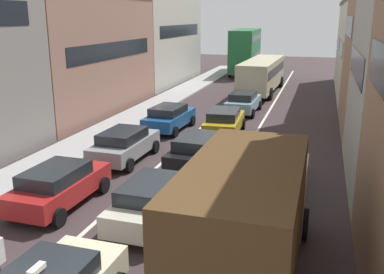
{
  "coord_description": "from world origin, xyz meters",
  "views": [
    {
      "loc": [
        5.11,
        -5.12,
        6.61
      ],
      "look_at": [
        0.0,
        12.0,
        1.6
      ],
      "focal_mm": 40.69,
      "sensor_mm": 36.0,
      "label": 1
    }
  ],
  "objects_px": {
    "sedan_centre_lane_second": "(154,200)",
    "hatchback_centre_lane_third": "(199,150)",
    "coupe_centre_lane_fourth": "(224,121)",
    "sedan_centre_lane_fifth": "(243,102)",
    "sedan_left_lane_fourth": "(169,117)",
    "wagon_left_lane_second": "(59,185)",
    "bus_far_queue_secondary": "(246,49)",
    "sedan_left_lane_third": "(124,144)",
    "removalist_box_truck": "(249,215)",
    "bus_mid_queue_primary": "(262,73)",
    "sedan_right_lane_behind_truck": "(266,167)"
  },
  "relations": [
    {
      "from": "sedan_left_lane_fourth",
      "to": "sedan_centre_lane_fifth",
      "type": "distance_m",
      "value": 6.84
    },
    {
      "from": "coupe_centre_lane_fourth",
      "to": "sedan_centre_lane_fifth",
      "type": "distance_m",
      "value": 6.06
    },
    {
      "from": "sedan_left_lane_third",
      "to": "sedan_centre_lane_fifth",
      "type": "bearing_deg",
      "value": -15.18
    },
    {
      "from": "hatchback_centre_lane_third",
      "to": "bus_far_queue_secondary",
      "type": "xyz_separation_m",
      "value": [
        -3.63,
        32.82,
        2.03
      ]
    },
    {
      "from": "sedan_left_lane_third",
      "to": "coupe_centre_lane_fourth",
      "type": "distance_m",
      "value": 6.76
    },
    {
      "from": "sedan_left_lane_third",
      "to": "sedan_right_lane_behind_truck",
      "type": "bearing_deg",
      "value": -99.35
    },
    {
      "from": "coupe_centre_lane_fourth",
      "to": "hatchback_centre_lane_third",
      "type": "bearing_deg",
      "value": 177.51
    },
    {
      "from": "sedan_left_lane_third",
      "to": "sedan_right_lane_behind_truck",
      "type": "xyz_separation_m",
      "value": [
        6.79,
        -1.29,
        0.0
      ]
    },
    {
      "from": "sedan_left_lane_third",
      "to": "bus_mid_queue_primary",
      "type": "relative_size",
      "value": 0.41
    },
    {
      "from": "bus_mid_queue_primary",
      "to": "sedan_centre_lane_second",
      "type": "bearing_deg",
      "value": -178.17
    },
    {
      "from": "coupe_centre_lane_fourth",
      "to": "sedan_right_lane_behind_truck",
      "type": "bearing_deg",
      "value": -158.44
    },
    {
      "from": "wagon_left_lane_second",
      "to": "bus_far_queue_secondary",
      "type": "height_order",
      "value": "bus_far_queue_secondary"
    },
    {
      "from": "wagon_left_lane_second",
      "to": "coupe_centre_lane_fourth",
      "type": "bearing_deg",
      "value": -16.41
    },
    {
      "from": "sedan_centre_lane_second",
      "to": "wagon_left_lane_second",
      "type": "relative_size",
      "value": 1.0
    },
    {
      "from": "hatchback_centre_lane_third",
      "to": "coupe_centre_lane_fourth",
      "type": "bearing_deg",
      "value": 4.15
    },
    {
      "from": "sedan_centre_lane_second",
      "to": "sedan_centre_lane_fifth",
      "type": "xyz_separation_m",
      "value": [
        -0.14,
        17.4,
        0.0
      ]
    },
    {
      "from": "hatchback_centre_lane_third",
      "to": "sedan_left_lane_third",
      "type": "bearing_deg",
      "value": 94.83
    },
    {
      "from": "sedan_left_lane_third",
      "to": "bus_mid_queue_primary",
      "type": "bearing_deg",
      "value": -8.59
    },
    {
      "from": "sedan_left_lane_third",
      "to": "sedan_left_lane_fourth",
      "type": "distance_m",
      "value": 5.89
    },
    {
      "from": "sedan_right_lane_behind_truck",
      "to": "bus_mid_queue_primary",
      "type": "bearing_deg",
      "value": 6.63
    },
    {
      "from": "bus_far_queue_secondary",
      "to": "coupe_centre_lane_fourth",
      "type": "bearing_deg",
      "value": -175.4
    },
    {
      "from": "removalist_box_truck",
      "to": "sedan_right_lane_behind_truck",
      "type": "relative_size",
      "value": 1.77
    },
    {
      "from": "sedan_centre_lane_second",
      "to": "sedan_left_lane_third",
      "type": "xyz_separation_m",
      "value": [
        -3.66,
        5.56,
        0.0
      ]
    },
    {
      "from": "wagon_left_lane_second",
      "to": "hatchback_centre_lane_third",
      "type": "bearing_deg",
      "value": -32.57
    },
    {
      "from": "sedan_centre_lane_second",
      "to": "sedan_left_lane_fourth",
      "type": "relative_size",
      "value": 0.99
    },
    {
      "from": "sedan_centre_lane_fifth",
      "to": "removalist_box_truck",
      "type": "bearing_deg",
      "value": -168.41
    },
    {
      "from": "wagon_left_lane_second",
      "to": "sedan_left_lane_third",
      "type": "bearing_deg",
      "value": 0.74
    },
    {
      "from": "bus_far_queue_secondary",
      "to": "bus_mid_queue_primary",
      "type": "bearing_deg",
      "value": -166.54
    },
    {
      "from": "wagon_left_lane_second",
      "to": "sedan_right_lane_behind_truck",
      "type": "bearing_deg",
      "value": -58.17
    },
    {
      "from": "sedan_left_lane_fourth",
      "to": "sedan_centre_lane_second",
      "type": "bearing_deg",
      "value": -159.96
    },
    {
      "from": "bus_far_queue_secondary",
      "to": "sedan_left_lane_third",
      "type": "bearing_deg",
      "value": 177.25
    },
    {
      "from": "removalist_box_truck",
      "to": "sedan_centre_lane_second",
      "type": "height_order",
      "value": "removalist_box_truck"
    },
    {
      "from": "coupe_centre_lane_fourth",
      "to": "bus_far_queue_secondary",
      "type": "bearing_deg",
      "value": 4.0
    },
    {
      "from": "sedan_left_lane_third",
      "to": "bus_far_queue_secondary",
      "type": "distance_m",
      "value": 32.99
    },
    {
      "from": "sedan_left_lane_third",
      "to": "wagon_left_lane_second",
      "type": "bearing_deg",
      "value": -179.19
    },
    {
      "from": "sedan_right_lane_behind_truck",
      "to": "bus_far_queue_secondary",
      "type": "bearing_deg",
      "value": 9.58
    },
    {
      "from": "sedan_left_lane_third",
      "to": "sedan_centre_lane_second",
      "type": "bearing_deg",
      "value": -145.3
    },
    {
      "from": "sedan_centre_lane_second",
      "to": "hatchback_centre_lane_third",
      "type": "xyz_separation_m",
      "value": [
        -0.07,
        5.66,
        0.0
      ]
    },
    {
      "from": "sedan_centre_lane_second",
      "to": "coupe_centre_lane_fourth",
      "type": "bearing_deg",
      "value": 1.9
    },
    {
      "from": "sedan_left_lane_fourth",
      "to": "sedan_centre_lane_fifth",
      "type": "height_order",
      "value": "same"
    },
    {
      "from": "bus_mid_queue_primary",
      "to": "wagon_left_lane_second",
      "type": "bearing_deg",
      "value": 173.64
    },
    {
      "from": "removalist_box_truck",
      "to": "bus_mid_queue_primary",
      "type": "distance_m",
      "value": 28.91
    },
    {
      "from": "sedan_centre_lane_fifth",
      "to": "sedan_left_lane_third",
      "type": "bearing_deg",
      "value": 164.63
    },
    {
      "from": "hatchback_centre_lane_third",
      "to": "bus_far_queue_secondary",
      "type": "relative_size",
      "value": 0.41
    },
    {
      "from": "removalist_box_truck",
      "to": "sedan_left_lane_third",
      "type": "distance_m",
      "value": 10.99
    },
    {
      "from": "wagon_left_lane_second",
      "to": "sedan_left_lane_fourth",
      "type": "bearing_deg",
      "value": 0.3
    },
    {
      "from": "wagon_left_lane_second",
      "to": "sedan_left_lane_fourth",
      "type": "xyz_separation_m",
      "value": [
        0.2,
        11.21,
        0.0
      ]
    },
    {
      "from": "removalist_box_truck",
      "to": "coupe_centre_lane_fourth",
      "type": "bearing_deg",
      "value": 15.15
    },
    {
      "from": "hatchback_centre_lane_third",
      "to": "sedan_left_lane_fourth",
      "type": "height_order",
      "value": "same"
    },
    {
      "from": "wagon_left_lane_second",
      "to": "sedan_left_lane_fourth",
      "type": "relative_size",
      "value": 0.99
    }
  ]
}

